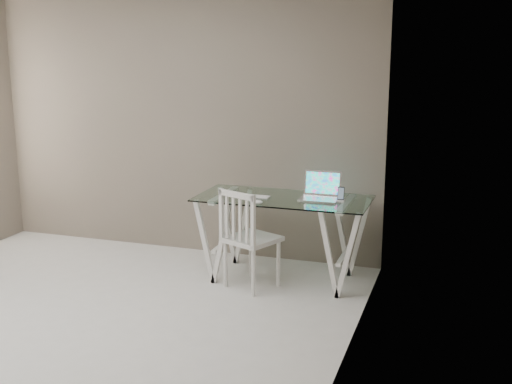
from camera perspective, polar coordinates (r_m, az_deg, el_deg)
room at (r=4.49m, az=-19.64°, el=8.12°), size 4.50×4.52×2.71m
desk at (r=5.67m, az=2.40°, el=-4.08°), size 1.50×0.70×0.75m
chair at (r=5.41m, az=-0.87°, el=-3.82°), size 0.52×0.52×0.87m
laptop at (r=5.55m, az=5.76°, el=-0.03°), size 0.33×0.27×0.23m
keyboard at (r=5.59m, az=-0.25°, el=-0.41°), size 0.30×0.13×0.01m
mouse at (r=5.34m, az=0.03°, el=-0.88°), size 0.11×0.06×0.03m
phone_dock at (r=5.47m, az=7.54°, el=-0.49°), size 0.07×0.07×0.13m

